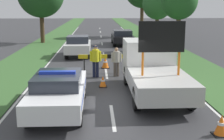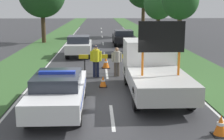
{
  "view_description": "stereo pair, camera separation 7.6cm",
  "coord_description": "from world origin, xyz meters",
  "px_view_note": "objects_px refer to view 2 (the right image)",
  "views": [
    {
      "loc": [
        -0.52,
        -11.51,
        3.77
      ],
      "look_at": [
        0.11,
        1.27,
        1.1
      ],
      "focal_mm": 50.0,
      "sensor_mm": 36.0,
      "label": 1
    },
    {
      "loc": [
        -0.44,
        -11.52,
        3.77
      ],
      "look_at": [
        0.11,
        1.27,
        1.1
      ],
      "focal_mm": 50.0,
      "sensor_mm": 36.0,
      "label": 2
    }
  ],
  "objects_px": {
    "roadside_tree_near_right": "(159,4)",
    "roadside_tree_mid_right": "(180,1)",
    "road_barrier": "(108,58)",
    "police_car": "(58,91)",
    "work_truck": "(153,68)",
    "traffic_cone_near_truck": "(106,63)",
    "queued_car_sedan_black": "(123,37)",
    "traffic_cone_near_police": "(103,81)",
    "traffic_cone_centre_front": "(221,125)",
    "queued_car_van_white": "(79,46)",
    "pedestrian_civilian": "(117,60)",
    "police_officer": "(96,58)"
  },
  "relations": [
    {
      "from": "pedestrian_civilian",
      "to": "traffic_cone_near_police",
      "type": "xyz_separation_m",
      "value": [
        -0.77,
        -2.2,
        -0.66
      ]
    },
    {
      "from": "traffic_cone_near_police",
      "to": "queued_car_van_white",
      "type": "xyz_separation_m",
      "value": [
        -1.66,
        9.06,
        0.55
      ]
    },
    {
      "from": "traffic_cone_centre_front",
      "to": "pedestrian_civilian",
      "type": "bearing_deg",
      "value": 108.17
    },
    {
      "from": "police_officer",
      "to": "traffic_cone_near_police",
      "type": "distance_m",
      "value": 2.24
    },
    {
      "from": "police_officer",
      "to": "pedestrian_civilian",
      "type": "xyz_separation_m",
      "value": [
        1.11,
        0.12,
        -0.09
      ]
    },
    {
      "from": "police_officer",
      "to": "roadside_tree_near_right",
      "type": "relative_size",
      "value": 0.31
    },
    {
      "from": "traffic_cone_near_truck",
      "to": "roadside_tree_near_right",
      "type": "xyz_separation_m",
      "value": [
        5.42,
        11.99,
        3.52
      ]
    },
    {
      "from": "traffic_cone_centre_front",
      "to": "queued_car_sedan_black",
      "type": "distance_m",
      "value": 21.62
    },
    {
      "from": "police_officer",
      "to": "traffic_cone_centre_front",
      "type": "bearing_deg",
      "value": 103.88
    },
    {
      "from": "work_truck",
      "to": "road_barrier",
      "type": "distance_m",
      "value": 4.48
    },
    {
      "from": "police_car",
      "to": "queued_car_van_white",
      "type": "bearing_deg",
      "value": 93.8
    },
    {
      "from": "queued_car_sedan_black",
      "to": "queued_car_van_white",
      "type": "bearing_deg",
      "value": 60.45
    },
    {
      "from": "pedestrian_civilian",
      "to": "queued_car_sedan_black",
      "type": "height_order",
      "value": "pedestrian_civilian"
    },
    {
      "from": "police_officer",
      "to": "traffic_cone_near_police",
      "type": "relative_size",
      "value": 3.18
    },
    {
      "from": "road_barrier",
      "to": "roadside_tree_mid_right",
      "type": "height_order",
      "value": "roadside_tree_mid_right"
    },
    {
      "from": "police_car",
      "to": "police_officer",
      "type": "bearing_deg",
      "value": 80.03
    },
    {
      "from": "traffic_cone_near_police",
      "to": "traffic_cone_centre_front",
      "type": "distance_m",
      "value": 6.64
    },
    {
      "from": "police_car",
      "to": "road_barrier",
      "type": "height_order",
      "value": "police_car"
    },
    {
      "from": "police_car",
      "to": "roadside_tree_mid_right",
      "type": "relative_size",
      "value": 0.87
    },
    {
      "from": "traffic_cone_centre_front",
      "to": "queued_car_van_white",
      "type": "xyz_separation_m",
      "value": [
        -5.03,
        14.77,
        0.5
      ]
    },
    {
      "from": "police_car",
      "to": "police_officer",
      "type": "relative_size",
      "value": 2.93
    },
    {
      "from": "roadside_tree_mid_right",
      "to": "queued_car_sedan_black",
      "type": "bearing_deg",
      "value": 134.63
    },
    {
      "from": "police_officer",
      "to": "police_car",
      "type": "bearing_deg",
      "value": 64.69
    },
    {
      "from": "queued_car_van_white",
      "to": "roadside_tree_mid_right",
      "type": "relative_size",
      "value": 0.7
    },
    {
      "from": "work_truck",
      "to": "queued_car_van_white",
      "type": "relative_size",
      "value": 1.49
    },
    {
      "from": "roadside_tree_near_right",
      "to": "roadside_tree_mid_right",
      "type": "bearing_deg",
      "value": -80.41
    },
    {
      "from": "police_officer",
      "to": "queued_car_van_white",
      "type": "distance_m",
      "value": 7.1
    },
    {
      "from": "traffic_cone_centre_front",
      "to": "queued_car_van_white",
      "type": "relative_size",
      "value": 0.16
    },
    {
      "from": "road_barrier",
      "to": "pedestrian_civilian",
      "type": "bearing_deg",
      "value": -57.67
    },
    {
      "from": "traffic_cone_near_police",
      "to": "traffic_cone_centre_front",
      "type": "height_order",
      "value": "traffic_cone_centre_front"
    },
    {
      "from": "queued_car_van_white",
      "to": "traffic_cone_near_truck",
      "type": "bearing_deg",
      "value": 112.5
    },
    {
      "from": "roadside_tree_mid_right",
      "to": "work_truck",
      "type": "bearing_deg",
      "value": -109.2
    },
    {
      "from": "queued_car_sedan_black",
      "to": "roadside_tree_near_right",
      "type": "height_order",
      "value": "roadside_tree_near_right"
    },
    {
      "from": "roadside_tree_mid_right",
      "to": "queued_car_van_white",
      "type": "bearing_deg",
      "value": -163.2
    },
    {
      "from": "police_car",
      "to": "traffic_cone_near_truck",
      "type": "distance_m",
      "value": 7.99
    },
    {
      "from": "queued_car_van_white",
      "to": "roadside_tree_mid_right",
      "type": "distance_m",
      "value": 9.13
    },
    {
      "from": "police_car",
      "to": "traffic_cone_near_police",
      "type": "relative_size",
      "value": 9.33
    },
    {
      "from": "road_barrier",
      "to": "queued_car_van_white",
      "type": "xyz_separation_m",
      "value": [
        -1.97,
        5.91,
        -0.06
      ]
    },
    {
      "from": "work_truck",
      "to": "road_barrier",
      "type": "bearing_deg",
      "value": -68.26
    },
    {
      "from": "work_truck",
      "to": "roadside_tree_mid_right",
      "type": "height_order",
      "value": "roadside_tree_mid_right"
    },
    {
      "from": "pedestrian_civilian",
      "to": "roadside_tree_near_right",
      "type": "height_order",
      "value": "roadside_tree_near_right"
    },
    {
      "from": "police_car",
      "to": "traffic_cone_near_police",
      "type": "height_order",
      "value": "police_car"
    },
    {
      "from": "queued_car_sedan_black",
      "to": "work_truck",
      "type": "bearing_deg",
      "value": 89.86
    },
    {
      "from": "road_barrier",
      "to": "police_car",
      "type": "bearing_deg",
      "value": -100.58
    },
    {
      "from": "work_truck",
      "to": "traffic_cone_near_truck",
      "type": "xyz_separation_m",
      "value": [
        -1.92,
        5.4,
        -0.75
      ]
    },
    {
      "from": "police_officer",
      "to": "queued_car_van_white",
      "type": "relative_size",
      "value": 0.42
    },
    {
      "from": "police_car",
      "to": "roadside_tree_near_right",
      "type": "distance_m",
      "value": 21.28
    },
    {
      "from": "police_officer",
      "to": "traffic_cone_near_police",
      "type": "height_order",
      "value": "police_officer"
    },
    {
      "from": "road_barrier",
      "to": "traffic_cone_centre_front",
      "type": "relative_size",
      "value": 5.15
    },
    {
      "from": "police_officer",
      "to": "roadside_tree_near_right",
      "type": "xyz_separation_m",
      "value": [
        6.0,
        14.37,
        2.86
      ]
    }
  ]
}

